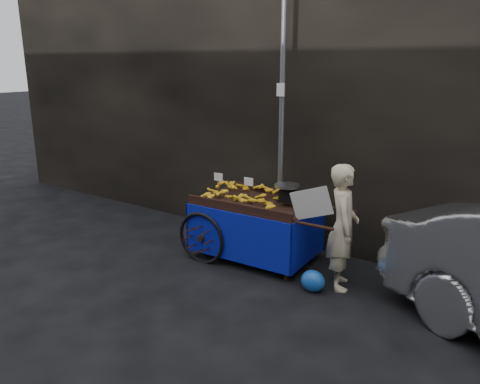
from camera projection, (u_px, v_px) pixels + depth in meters
The scene contains 6 objects.
ground at pixel (212, 273), 6.38m from camera, with size 80.00×80.00×0.00m, color black.
building_wall at pixel (327, 80), 7.55m from camera, with size 13.50×2.00×5.00m.
street_pole at pixel (282, 118), 6.70m from camera, with size 0.12×0.10×4.00m.
banana_cart at pixel (253, 207), 6.72m from camera, with size 2.33×1.19×1.25m.
vendor at pixel (343, 227), 5.81m from camera, with size 0.97×0.69×1.60m.
plastic_bag at pixel (313, 281), 5.84m from camera, with size 0.31×0.25×0.28m, color #164DAB.
Camera 1 is at (3.64, -4.59, 2.78)m, focal length 35.00 mm.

